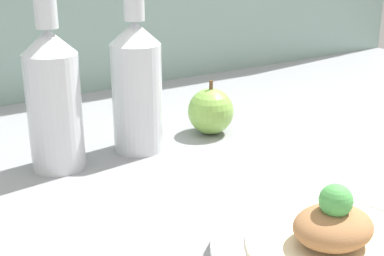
{
  "coord_description": "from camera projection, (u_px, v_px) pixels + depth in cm",
  "views": [
    {
      "loc": [
        -34.83,
        -48.15,
        30.22
      ],
      "look_at": [
        -4.35,
        0.82,
        9.36
      ],
      "focal_mm": 50.0,
      "sensor_mm": 36.0,
      "label": 1
    }
  ],
  "objects": [
    {
      "name": "plated_food",
      "position": [
        331.0,
        231.0,
        0.51
      ],
      "size": [
        16.53,
        16.53,
        6.6
      ],
      "color": "beige",
      "rests_on": "plate"
    },
    {
      "name": "plate",
      "position": [
        328.0,
        254.0,
        0.51
      ],
      "size": [
        23.24,
        23.24,
        2.35
      ],
      "color": "white",
      "rests_on": "ground_plane"
    },
    {
      "name": "cider_bottle_left",
      "position": [
        53.0,
        94.0,
        0.71
      ],
      "size": [
        7.25,
        7.25,
        26.73
      ],
      "color": "silver",
      "rests_on": "ground_plane"
    },
    {
      "name": "apple",
      "position": [
        211.0,
        111.0,
        0.85
      ],
      "size": [
        7.38,
        7.38,
        8.79
      ],
      "color": "#84B74C",
      "rests_on": "ground_plane"
    },
    {
      "name": "ground_plane",
      "position": [
        225.0,
        209.0,
        0.67
      ],
      "size": [
        180.0,
        110.0,
        4.0
      ],
      "primitive_type": "cube",
      "color": "gray"
    },
    {
      "name": "cider_bottle_right",
      "position": [
        137.0,
        81.0,
        0.77
      ],
      "size": [
        7.25,
        7.25,
        26.73
      ],
      "color": "silver",
      "rests_on": "ground_plane"
    }
  ]
}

